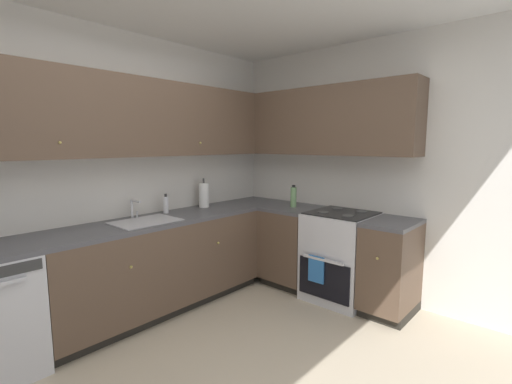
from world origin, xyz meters
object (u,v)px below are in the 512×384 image
Objects in this scene: oven_range at (341,255)px; paper_towel_roll at (204,195)px; oil_bottle at (293,197)px; soap_bottle at (166,205)px.

oven_range is 3.15× the size of paper_towel_roll.
paper_towel_roll is 1.36× the size of oil_bottle.
oven_range is at bearing -88.21° from oil_bottle.
paper_towel_roll reaches higher than oil_bottle.
oven_range is 1.59m from paper_towel_roll.
soap_bottle is 1.37m from oil_bottle.
soap_bottle is 0.60× the size of paper_towel_roll.
paper_towel_roll is (-0.69, 1.32, 0.57)m from oven_range.
soap_bottle reaches higher than oven_range.
oven_range is 4.27× the size of oil_bottle.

